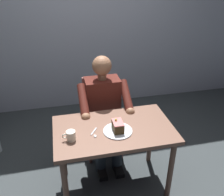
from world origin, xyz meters
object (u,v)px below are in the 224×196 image
seated_person (104,110)px  chair (101,112)px  dessert_spoon (95,134)px  cake_slice (118,126)px  dining_table (114,136)px  coffee_cup (71,136)px

seated_person → chair: bearing=-90.0°
dessert_spoon → chair: bearing=-105.0°
seated_person → dessert_spoon: size_ratio=8.70×
seated_person → dessert_spoon: bearing=70.1°
seated_person → cake_slice: bearing=92.6°
chair → dining_table: bearing=90.0°
cake_slice → coffee_cup: (0.41, 0.03, -0.01)m
seated_person → dining_table: bearing=90.0°
seated_person → cake_slice: size_ratio=9.00×
coffee_cup → dessert_spoon: coffee_cup is taller
dining_table → dessert_spoon: dessert_spoon is taller
dining_table → cake_slice: 0.16m
dining_table → chair: bearing=-90.0°
chair → seated_person: 0.22m
coffee_cup → dessert_spoon: 0.21m
dining_table → seated_person: seated_person is taller
dining_table → coffee_cup: coffee_cup is taller
dining_table → seated_person: bearing=-90.0°
chair → seated_person: bearing=90.0°
chair → cake_slice: (-0.02, 0.68, 0.27)m
cake_slice → chair: bearing=-88.1°
chair → coffee_cup: (0.38, 0.71, 0.26)m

